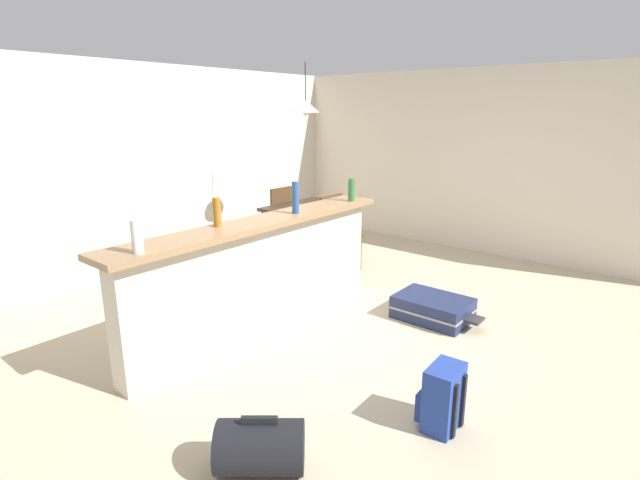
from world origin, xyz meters
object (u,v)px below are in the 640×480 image
Objects in this scene: bottle_white at (137,237)px; pendant_lamp at (306,106)px; bottle_blue at (295,197)px; dining_table at (309,213)px; duffel_bag_black at (260,447)px; dining_chair_near_partition at (337,229)px; backpack_blue at (442,398)px; suitcase_flat_navy at (433,308)px; dining_chair_far_side at (277,216)px; bottle_amber at (217,212)px; bottle_green at (351,190)px.

pendant_lamp is at bearing 20.43° from bottle_white.
dining_table is (1.45, 1.09, -0.52)m from bottle_blue.
duffel_bag_black is at bearing -93.11° from bottle_white.
bottle_blue is 1.64m from dining_chair_near_partition.
duffel_bag_black is at bearing -149.44° from dining_chair_near_partition.
dining_table is at bearing 82.85° from dining_chair_near_partition.
dining_table is at bearing 36.96° from bottle_blue.
backpack_blue is (-2.14, -2.93, -0.44)m from dining_table.
suitcase_flat_navy is at bearing -107.60° from dining_table.
dining_chair_far_side is at bearing 82.39° from pendant_lamp.
dining_table is 1.35m from pendant_lamp.
suitcase_flat_navy is at bearing -23.05° from bottle_white.
dining_table is 1.96× the size of duffel_bag_black.
backpack_blue is at bearing -110.38° from bottle_blue.
bottle_amber is 1.03× the size of bottle_green.
bottle_white reaches higher than backpack_blue.
suitcase_flat_navy is (-0.07, -1.03, -1.03)m from bottle_green.
bottle_white is 1.61m from bottle_blue.
bottle_amber is 0.57× the size of backpack_blue.
bottle_amber is at bearing -157.07° from dining_table.
bottle_blue is at bearing -157.70° from dining_chair_near_partition.
bottle_green is 0.28× the size of suitcase_flat_navy.
dining_chair_near_partition is (2.18, 0.42, -0.63)m from bottle_amber.
pendant_lamp is (-0.08, -0.61, 1.47)m from dining_chair_far_side.
bottle_green reaches higher than bottle_white.
bottle_blue is 0.36× the size of suitcase_flat_navy.
suitcase_flat_navy is (0.77, -1.06, -1.06)m from bottle_blue.
dining_chair_far_side reaches higher than suitcase_flat_navy.
bottle_white is at bearing -150.61° from dining_chair_far_side.
pendant_lamp is at bearing -97.61° from dining_chair_far_side.
duffel_bag_black is (-3.13, -2.92, -0.36)m from dining_chair_far_side.
dining_chair_far_side is (-0.00, 0.58, -0.13)m from dining_table.
duffel_bag_black is at bearing -137.01° from dining_chair_far_side.
suitcase_flat_navy is at bearing -54.04° from bottle_blue.
dining_chair_far_side is (0.61, 1.70, -0.62)m from bottle_green.
bottle_blue reaches higher than bottle_amber.
bottle_white is 3.29m from pendant_lamp.
bottle_white is at bearing -179.53° from bottle_green.
backpack_blue is at bearing -62.68° from bottle_white.
duffel_bag_black is (-3.13, -2.33, -0.50)m from dining_table.
bottle_white is at bearing -159.56° from dining_table.
bottle_white reaches higher than duffel_bag_black.
bottle_green reaches higher than dining_table.
dining_chair_near_partition reaches higher than backpack_blue.
bottle_amber is 0.39× the size of pendant_lamp.
suitcase_flat_navy is at bearing -93.84° from bottle_green.
bottle_amber reaches higher than dining_chair_near_partition.
bottle_white is at bearing 86.89° from duffel_bag_black.
bottle_white is 0.84m from bottle_amber.
dining_chair_near_partition reaches higher than dining_table.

